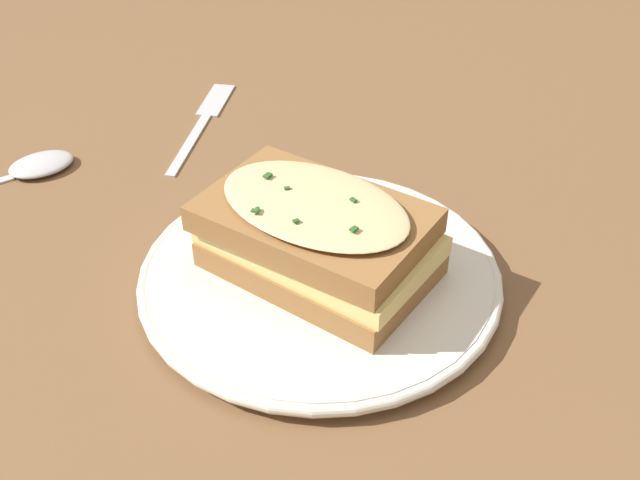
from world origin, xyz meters
name	(u,v)px	position (x,y,z in m)	size (l,w,h in m)	color
ground_plane	(333,303)	(0.00, 0.00, 0.00)	(2.40, 2.40, 0.00)	brown
dinner_plate	(320,275)	(0.02, -0.01, 0.01)	(0.25, 0.25, 0.01)	silver
sandwich	(318,236)	(0.02, -0.01, 0.04)	(0.17, 0.13, 0.06)	olive
fork	(206,115)	(0.28, -0.10, 0.00)	(0.12, 0.15, 0.00)	silver
spoon	(30,168)	(0.30, 0.08, 0.00)	(0.05, 0.16, 0.01)	silver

